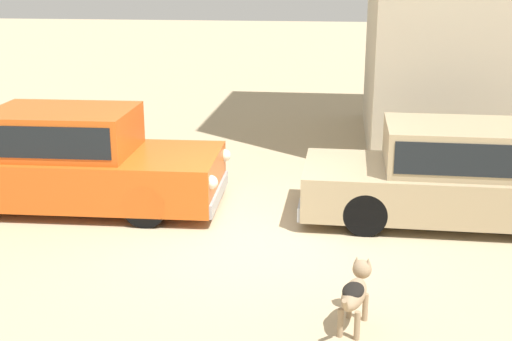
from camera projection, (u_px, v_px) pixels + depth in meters
ground_plane at (253, 238)px, 9.16m from camera, size 80.00×80.00×0.00m
parked_sedan_nearest at (67, 159)px, 10.23m from camera, size 4.83×1.95×1.51m
parked_sedan_second at (458, 174)px, 9.61m from camera, size 4.60×1.75×1.42m
stray_dog_spotted at (355, 290)px, 6.79m from camera, size 0.37×1.02×0.63m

